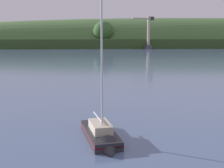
% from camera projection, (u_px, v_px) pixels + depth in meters
% --- Properties ---
extents(far_shoreline_hill, '(602.49, 106.14, 36.69)m').
position_uv_depth(far_shoreline_hill, '(183.00, 46.00, 194.37)').
color(far_shoreline_hill, '#314A21').
rests_on(far_shoreline_hill, ground).
extents(dockside_crane, '(11.34, 4.33, 16.76)m').
position_uv_depth(dockside_crane, '(148.00, 34.00, 155.38)').
color(dockside_crane, '#4C4C51').
rests_on(dockside_crane, ground).
extents(sailboat_near_mooring, '(3.27, 6.25, 10.18)m').
position_uv_depth(sailboat_near_mooring, '(102.00, 139.00, 19.66)').
color(sailboat_near_mooring, '#232328').
rests_on(sailboat_near_mooring, ground).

